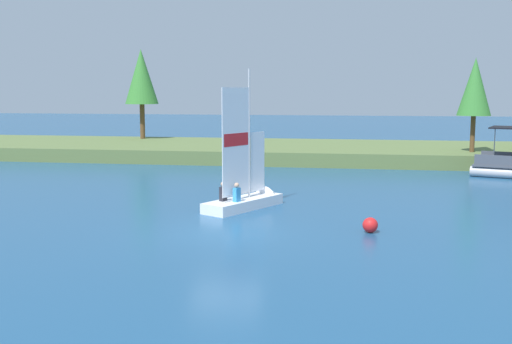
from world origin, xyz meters
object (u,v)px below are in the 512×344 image
shoreline_tree_midleft (475,87)px  sailboat (252,196)px  shoreline_tree_left (141,77)px  channel_buoy (370,225)px

shoreline_tree_midleft → sailboat: bearing=-126.3°
shoreline_tree_left → shoreline_tree_midleft: size_ratio=1.21×
shoreline_tree_midleft → channel_buoy: shoreline_tree_midleft is taller
shoreline_tree_left → shoreline_tree_midleft: (24.93, -6.98, -0.86)m
shoreline_tree_left → channel_buoy: 33.03m
shoreline_tree_left → channel_buoy: shoreline_tree_left is taller
shoreline_tree_left → sailboat: shoreline_tree_left is taller
shoreline_tree_left → shoreline_tree_midleft: bearing=-15.6°
shoreline_tree_left → channel_buoy: (18.05, -27.07, -5.71)m
shoreline_tree_midleft → sailboat: size_ratio=0.99×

